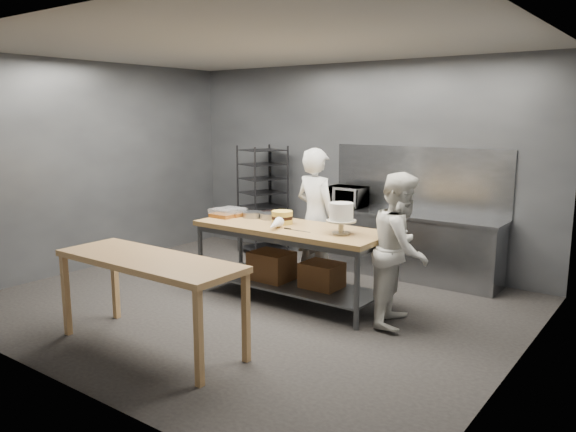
% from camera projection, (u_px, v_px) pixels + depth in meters
% --- Properties ---
extents(ground, '(6.00, 6.00, 0.00)m').
position_uv_depth(ground, '(252.00, 304.00, 6.73)').
color(ground, black).
rests_on(ground, ground).
extents(back_wall, '(6.00, 0.04, 3.00)m').
position_uv_depth(back_wall, '(357.00, 164.00, 8.45)').
color(back_wall, '#4C4F54').
rests_on(back_wall, ground).
extents(work_table, '(2.40, 0.90, 0.92)m').
position_uv_depth(work_table, '(291.00, 254.00, 6.80)').
color(work_table, olive).
rests_on(work_table, ground).
extents(near_counter, '(2.00, 0.70, 0.90)m').
position_uv_depth(near_counter, '(149.00, 266.00, 5.34)').
color(near_counter, '#9D7341').
rests_on(near_counter, ground).
extents(back_counter, '(2.60, 0.60, 0.90)m').
position_uv_depth(back_counter, '(407.00, 245.00, 7.80)').
color(back_counter, slate).
rests_on(back_counter, ground).
extents(splashback_panel, '(2.60, 0.02, 0.90)m').
position_uv_depth(splashback_panel, '(418.00, 179.00, 7.88)').
color(splashback_panel, slate).
rests_on(splashback_panel, back_counter).
extents(speed_rack, '(0.78, 0.81, 1.75)m').
position_uv_depth(speed_rack, '(263.00, 201.00, 9.12)').
color(speed_rack, black).
rests_on(speed_rack, ground).
extents(chef_behind, '(0.74, 0.57, 1.82)m').
position_uv_depth(chef_behind, '(316.00, 218.00, 7.32)').
color(chef_behind, white).
rests_on(chef_behind, ground).
extents(chef_right, '(0.79, 0.92, 1.65)m').
position_uv_depth(chef_right, '(401.00, 249.00, 5.98)').
color(chef_right, silver).
rests_on(chef_right, ground).
extents(microwave, '(0.54, 0.37, 0.30)m').
position_uv_depth(microwave, '(347.00, 197.00, 8.26)').
color(microwave, black).
rests_on(microwave, back_counter).
extents(frosted_cake_stand, '(0.34, 0.34, 0.35)m').
position_uv_depth(frosted_cake_stand, '(341.00, 214.00, 6.25)').
color(frosted_cake_stand, '#B9AF94').
rests_on(frosted_cake_stand, work_table).
extents(layer_cake, '(0.26, 0.26, 0.16)m').
position_uv_depth(layer_cake, '(282.00, 217.00, 6.86)').
color(layer_cake, '#E4C948').
rests_on(layer_cake, work_table).
extents(cake_pans, '(0.82, 0.31, 0.07)m').
position_uv_depth(cake_pans, '(252.00, 214.00, 7.34)').
color(cake_pans, gray).
rests_on(cake_pans, work_table).
extents(piping_bag, '(0.25, 0.40, 0.12)m').
position_uv_depth(piping_bag, '(275.00, 225.00, 6.50)').
color(piping_bag, white).
rests_on(piping_bag, work_table).
extents(offset_spatula, '(0.36, 0.02, 0.02)m').
position_uv_depth(offset_spatula, '(294.00, 230.00, 6.50)').
color(offset_spatula, slate).
rests_on(offset_spatula, work_table).
extents(pastry_clamshells, '(0.34, 0.38, 0.11)m').
position_uv_depth(pastry_clamshells, '(227.00, 212.00, 7.35)').
color(pastry_clamshells, '#AA5D22').
rests_on(pastry_clamshells, work_table).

